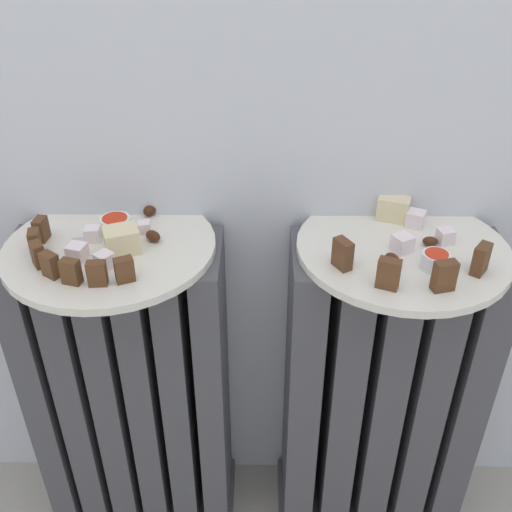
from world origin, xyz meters
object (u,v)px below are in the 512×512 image
object	(u,v)px
fork	(77,254)
jam_bowl_left	(115,223)
plate_right	(402,249)
plate_left	(110,247)
radiator_right	(378,399)
jam_bowl_right	(436,260)
radiator_left	(134,397)

from	to	relation	value
fork	jam_bowl_left	bearing A→B (deg)	59.41
plate_right	jam_bowl_left	bearing A→B (deg)	174.66
plate_left	plate_right	distance (m)	0.43
jam_bowl_left	plate_left	bearing A→B (deg)	-92.01
radiator_right	plate_right	xyz separation A→B (m)	(0.00, -0.00, 0.31)
plate_right	fork	xyz separation A→B (m)	(-0.47, -0.03, 0.01)
jam_bowl_left	radiator_right	bearing A→B (deg)	-5.34
plate_left	jam_bowl_right	distance (m)	0.46
radiator_left	jam_bowl_right	size ratio (longest dim) A/B	15.50
radiator_left	plate_right	bearing A→B (deg)	0.00
plate_left	plate_right	xyz separation A→B (m)	(0.43, 0.00, 0.00)
plate_right	radiator_right	bearing A→B (deg)	90.00
plate_left	jam_bowl_left	world-z (taller)	jam_bowl_left
radiator_left	plate_right	xyz separation A→B (m)	(0.43, 0.00, 0.31)
fork	radiator_right	bearing A→B (deg)	3.61
radiator_left	fork	world-z (taller)	fork
radiator_left	jam_bowl_right	world-z (taller)	jam_bowl_right
radiator_left	jam_bowl_right	distance (m)	0.57
radiator_left	jam_bowl_left	xyz separation A→B (m)	(0.00, 0.04, 0.33)
radiator_right	jam_bowl_left	size ratio (longest dim) A/B	13.10
fork	radiator_left	bearing A→B (deg)	36.67
jam_bowl_left	fork	xyz separation A→B (m)	(-0.04, -0.07, -0.01)
radiator_left	plate_left	bearing A→B (deg)	116.57
radiator_right	plate_left	bearing A→B (deg)	-180.00
radiator_left	plate_right	world-z (taller)	plate_right
radiator_right	jam_bowl_right	distance (m)	0.34
radiator_left	plate_left	world-z (taller)	plate_left
radiator_left	jam_bowl_left	world-z (taller)	jam_bowl_left
plate_right	jam_bowl_left	world-z (taller)	jam_bowl_left
radiator_left	plate_left	distance (m)	0.31
radiator_left	fork	xyz separation A→B (m)	(-0.04, -0.03, 0.32)
radiator_right	fork	xyz separation A→B (m)	(-0.47, -0.03, 0.32)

